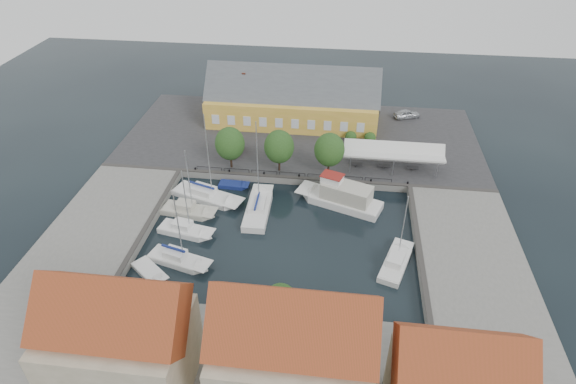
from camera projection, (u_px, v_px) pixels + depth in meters
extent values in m
plane|color=black|center=(282.00, 229.00, 59.62)|extent=(140.00, 140.00, 0.00)
cube|color=#2D2D30|center=(301.00, 138.00, 78.09)|extent=(56.00, 26.00, 1.00)
cube|color=slate|center=(105.00, 222.00, 59.95)|extent=(12.00, 24.00, 1.00)
cube|color=slate|center=(468.00, 252.00, 55.46)|extent=(12.00, 24.00, 1.00)
cube|color=slate|center=(250.00, 375.00, 42.21)|extent=(56.00, 14.00, 1.00)
cube|color=#383533|center=(292.00, 177.00, 67.42)|extent=(56.00, 0.60, 0.12)
cube|color=#383533|center=(148.00, 222.00, 59.05)|extent=(0.60, 24.00, 0.12)
cube|color=#383533|center=(419.00, 244.00, 55.73)|extent=(0.60, 24.00, 0.12)
cylinder|color=black|center=(195.00, 169.00, 69.01)|extent=(0.24, 0.24, 0.40)
cylinder|color=black|center=(229.00, 171.00, 68.50)|extent=(0.24, 0.24, 0.40)
cylinder|color=black|center=(264.00, 173.00, 67.99)|extent=(0.24, 0.24, 0.40)
cylinder|color=black|center=(299.00, 176.00, 67.48)|extent=(0.24, 0.24, 0.40)
cylinder|color=black|center=(335.00, 178.00, 66.97)|extent=(0.24, 0.24, 0.40)
cylinder|color=black|center=(371.00, 181.00, 66.46)|extent=(0.24, 0.24, 0.40)
cylinder|color=black|center=(408.00, 183.00, 65.95)|extent=(0.24, 0.24, 0.40)
cube|color=gold|center=(292.00, 109.00, 80.81)|extent=(28.00, 10.00, 4.50)
cube|color=#474C51|center=(293.00, 89.00, 78.81)|extent=(28.56, 7.60, 7.60)
cube|color=gold|center=(241.00, 94.00, 87.00)|extent=(6.00, 6.00, 3.50)
cube|color=brown|center=(244.00, 76.00, 78.57)|extent=(0.60, 0.60, 1.20)
cube|color=white|center=(394.00, 152.00, 67.91)|extent=(14.00, 4.00, 0.25)
cylinder|color=silver|center=(350.00, 164.00, 67.82)|extent=(0.10, 0.10, 2.70)
cylinder|color=silver|center=(351.00, 152.00, 70.76)|extent=(0.10, 0.10, 2.70)
cylinder|color=silver|center=(393.00, 167.00, 67.21)|extent=(0.10, 0.10, 2.70)
cylinder|color=silver|center=(392.00, 154.00, 70.15)|extent=(0.10, 0.10, 2.70)
cylinder|color=silver|center=(437.00, 170.00, 66.60)|extent=(0.10, 0.10, 2.70)
cylinder|color=silver|center=(434.00, 157.00, 69.54)|extent=(0.10, 0.10, 2.70)
cylinder|color=black|center=(231.00, 161.00, 69.16)|extent=(0.30, 0.30, 2.10)
ellipsoid|color=#224318|center=(230.00, 144.00, 67.54)|extent=(4.20, 4.20, 4.83)
cylinder|color=black|center=(279.00, 164.00, 68.44)|extent=(0.30, 0.30, 2.10)
ellipsoid|color=#224318|center=(279.00, 147.00, 66.83)|extent=(4.20, 4.20, 4.83)
cylinder|color=black|center=(328.00, 167.00, 67.73)|extent=(0.30, 0.30, 2.10)
ellipsoid|color=#224318|center=(329.00, 150.00, 66.11)|extent=(4.20, 4.20, 4.83)
imported|color=#B4B8BC|center=(407.00, 114.00, 82.59)|extent=(4.83, 3.28, 1.53)
imported|color=#5C1515|center=(236.00, 149.00, 72.71)|extent=(1.82, 4.24, 1.36)
cube|color=white|center=(258.00, 214.00, 62.00)|extent=(3.07, 7.80, 1.50)
cube|color=white|center=(258.00, 204.00, 62.34)|extent=(2.99, 9.35, 0.08)
cube|color=white|center=(257.00, 205.00, 61.44)|extent=(2.04, 3.14, 0.90)
cylinder|color=silver|center=(258.00, 164.00, 59.53)|extent=(0.12, 0.12, 11.62)
cube|color=navy|center=(257.00, 201.00, 60.86)|extent=(0.30, 3.88, 0.22)
cube|color=white|center=(345.00, 205.00, 63.64)|extent=(9.97, 6.49, 1.80)
cube|color=white|center=(338.00, 197.00, 63.54)|extent=(11.68, 7.00, 0.08)
cube|color=#B9B6A7|center=(346.00, 193.00, 62.50)|extent=(7.05, 5.00, 2.20)
cube|color=white|center=(332.00, 180.00, 62.49)|extent=(3.07, 2.69, 1.20)
cube|color=maroon|center=(332.00, 175.00, 62.12)|extent=(3.33, 2.87, 0.10)
cube|color=white|center=(394.00, 268.00, 53.93)|extent=(4.16, 6.46, 1.30)
cube|color=white|center=(397.00, 259.00, 54.09)|extent=(4.45, 7.57, 0.08)
cube|color=white|center=(396.00, 259.00, 53.39)|extent=(2.30, 2.79, 0.90)
cylinder|color=silver|center=(403.00, 228.00, 52.06)|extent=(0.12, 0.12, 8.40)
cube|color=white|center=(203.00, 197.00, 65.30)|extent=(8.73, 5.44, 1.30)
cube|color=white|center=(209.00, 194.00, 64.54)|extent=(10.24, 5.86, 0.08)
cube|color=white|center=(203.00, 190.00, 64.57)|extent=(3.76, 2.96, 0.90)
cylinder|color=silver|center=(208.00, 157.00, 60.93)|extent=(0.12, 0.12, 11.97)
cube|color=navy|center=(201.00, 185.00, 64.22)|extent=(3.96, 1.53, 0.22)
cube|color=#B9B6A7|center=(185.00, 212.00, 62.42)|extent=(6.11, 3.26, 1.30)
cube|color=#B9B6A7|center=(190.00, 209.00, 61.87)|extent=(7.25, 3.31, 0.08)
cube|color=#B9B6A7|center=(185.00, 205.00, 61.73)|extent=(2.53, 2.00, 0.90)
cylinder|color=silver|center=(189.00, 181.00, 59.31)|extent=(0.12, 0.12, 8.75)
cube|color=white|center=(182.00, 232.00, 59.13)|extent=(6.01, 3.34, 1.30)
cube|color=white|center=(187.00, 229.00, 58.55)|extent=(7.11, 3.47, 0.08)
cube|color=white|center=(182.00, 225.00, 58.44)|extent=(2.53, 1.97, 0.90)
cylinder|color=silver|center=(186.00, 202.00, 56.07)|extent=(0.12, 0.12, 8.42)
cube|color=white|center=(175.00, 261.00, 54.85)|extent=(6.52, 3.88, 1.30)
cube|color=white|center=(180.00, 258.00, 54.22)|extent=(7.67, 4.11, 0.08)
cube|color=white|center=(175.00, 254.00, 54.15)|extent=(2.78, 2.18, 0.90)
cylinder|color=silver|center=(179.00, 228.00, 51.54)|extent=(0.12, 0.12, 8.99)
cube|color=navy|center=(173.00, 248.00, 53.77)|extent=(3.01, 1.02, 0.22)
cube|color=white|center=(148.00, 271.00, 53.47)|extent=(4.43, 4.10, 0.90)
cube|color=white|center=(150.00, 270.00, 52.88)|extent=(5.03, 4.55, 0.08)
cube|color=navy|center=(231.00, 186.00, 67.45)|extent=(3.52, 1.87, 0.80)
cube|color=navy|center=(234.00, 184.00, 67.14)|extent=(4.21, 1.83, 0.08)
cube|color=beige|center=(123.00, 353.00, 39.32)|extent=(11.00, 8.00, 7.00)
cube|color=#A43D23|center=(111.00, 314.00, 36.62)|extent=(11.33, 6.50, 6.50)
cube|color=brown|center=(71.00, 296.00, 35.96)|extent=(0.70, 0.70, 1.00)
cube|color=brown|center=(135.00, 303.00, 35.51)|extent=(0.60, 0.60, 0.80)
cube|color=beige|center=(293.00, 370.00, 37.75)|extent=(12.00, 8.00, 7.50)
cube|color=#A43D23|center=(293.00, 328.00, 34.90)|extent=(12.36, 6.50, 6.50)
cube|color=brown|center=(252.00, 309.00, 34.27)|extent=(0.70, 0.70, 1.00)
cube|color=brown|center=(327.00, 317.00, 33.78)|extent=(0.60, 0.60, 0.80)
cube|color=#A43D23|center=(463.00, 366.00, 33.44)|extent=(9.27, 6.00, 6.00)
cube|color=brown|center=(434.00, 348.00, 32.72)|extent=(0.70, 0.70, 1.00)
cube|color=brown|center=(495.00, 355.00, 32.37)|extent=(0.60, 0.60, 0.80)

